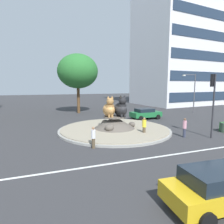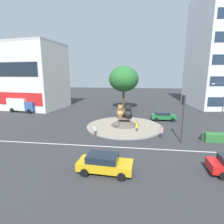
{
  "view_description": "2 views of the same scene",
  "coord_description": "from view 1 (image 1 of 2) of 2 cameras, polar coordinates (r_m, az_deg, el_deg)",
  "views": [
    {
      "loc": [
        -6.83,
        -17.83,
        4.54
      ],
      "look_at": [
        -0.54,
        -0.74,
        2.0
      ],
      "focal_mm": 31.12,
      "sensor_mm": 36.0,
      "label": 1
    },
    {
      "loc": [
        1.59,
        -25.67,
        7.66
      ],
      "look_at": [
        -1.85,
        0.07,
        2.21
      ],
      "focal_mm": 28.67,
      "sensor_mm": 36.0,
      "label": 2
    }
  ],
  "objects": [
    {
      "name": "parked_car_right",
      "position": [
        26.48,
        9.8,
        -0.39
      ],
      "size": [
        4.19,
        2.28,
        1.43
      ],
      "rotation": [
        0.0,
        0.0,
        0.06
      ],
      "color": "#1E6B38",
      "rests_on": "ground"
    },
    {
      "name": "roundabout_island",
      "position": [
        19.53,
        0.74,
        -4.26
      ],
      "size": [
        11.13,
        11.13,
        1.45
      ],
      "color": "gray",
      "rests_on": "ground"
    },
    {
      "name": "pedestrian_yellow_shirt",
      "position": [
        17.84,
        9.43,
        -4.08
      ],
      "size": [
        0.37,
        0.37,
        1.64
      ],
      "rotation": [
        0.0,
        0.0,
        5.11
      ],
      "color": "brown",
      "rests_on": "ground"
    },
    {
      "name": "lane_centreline",
      "position": [
        13.02,
        13.29,
        -12.69
      ],
      "size": [
        112.0,
        0.2,
        0.01
      ],
      "primitive_type": "cube",
      "color": "silver",
      "rests_on": "ground"
    },
    {
      "name": "cat_statue_black",
      "position": [
        19.21,
        2.63,
        1.03
      ],
      "size": [
        1.36,
        2.16,
        2.15
      ],
      "rotation": [
        0.0,
        0.0,
        -1.56
      ],
      "color": "black",
      "rests_on": "roundabout_island"
    },
    {
      "name": "pedestrian_white_shirt",
      "position": [
        14.11,
        -5.51,
        -7.29
      ],
      "size": [
        0.31,
        0.31,
        1.59
      ],
      "rotation": [
        0.0,
        0.0,
        5.94
      ],
      "color": "brown",
      "rests_on": "ground"
    },
    {
      "name": "pedestrian_pink_shirt",
      "position": [
        18.08,
        20.54,
        -4.16
      ],
      "size": [
        0.31,
        0.31,
        1.7
      ],
      "rotation": [
        0.0,
        0.0,
        0.83
      ],
      "color": "#33384C",
      "rests_on": "ground"
    },
    {
      "name": "broadleaf_tree_behind_island",
      "position": [
        31.98,
        -10.02,
        11.69
      ],
      "size": [
        6.41,
        6.41,
        9.45
      ],
      "color": "brown",
      "rests_on": "ground"
    },
    {
      "name": "cat_statue_tabby",
      "position": [
        19.07,
        -0.85,
        0.91
      ],
      "size": [
        1.35,
        2.02,
        2.08
      ],
      "rotation": [
        0.0,
        0.0,
        -1.64
      ],
      "color": "#9E703D",
      "rests_on": "roundabout_island"
    },
    {
      "name": "ground_plane",
      "position": [
        19.63,
        0.75,
        -5.45
      ],
      "size": [
        160.0,
        160.0,
        0.0
      ],
      "primitive_type": "plane",
      "color": "#333335"
    },
    {
      "name": "traffic_light_mast",
      "position": [
        18.51,
        27.53,
        4.68
      ],
      "size": [
        0.35,
        0.46,
        5.45
      ],
      "rotation": [
        0.0,
        0.0,
        1.69
      ],
      "color": "#2D2D33",
      "rests_on": "ground"
    },
    {
      "name": "hatchback_near_shophouse",
      "position": [
        8.71,
        29.19,
        -18.63
      ],
      "size": [
        4.42,
        2.21,
        1.51
      ],
      "rotation": [
        0.0,
        0.0,
        -0.06
      ],
      "color": "gold",
      "rests_on": "ground"
    },
    {
      "name": "streetlight_arm",
      "position": [
        34.33,
        22.68,
        5.94
      ],
      "size": [
        2.19,
        0.66,
        6.28
      ],
      "rotation": [
        0.0,
        0.0,
        2.9
      ],
      "color": "#4C4C51",
      "rests_on": "ground"
    },
    {
      "name": "office_tower",
      "position": [
        50.62,
        18.84,
        16.8
      ],
      "size": [
        19.51,
        15.76,
        25.41
      ],
      "rotation": [
        0.0,
        0.0,
        0.1
      ],
      "color": "silver",
      "rests_on": "ground"
    },
    {
      "name": "litter_bin",
      "position": [
        21.69,
        29.9,
        -4.01
      ],
      "size": [
        0.56,
        0.56,
        0.9
      ],
      "color": "#2D4233",
      "rests_on": "ground"
    }
  ]
}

